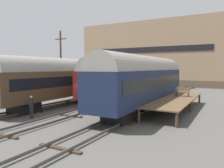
{
  "coord_description": "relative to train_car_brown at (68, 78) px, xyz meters",
  "views": [
    {
      "loc": [
        11.73,
        -16.97,
        4.04
      ],
      "look_at": [
        0.0,
        4.45,
        2.2
      ],
      "focal_mm": 35.0,
      "sensor_mm": 36.0,
      "label": 1
    }
  ],
  "objects": [
    {
      "name": "bench",
      "position": [
        11.85,
        3.7,
        -1.27
      ],
      "size": [
        1.4,
        0.4,
        0.91
      ],
      "color": "brown",
      "rests_on": "station_platform"
    },
    {
      "name": "track_middle",
      "position": [
        4.43,
        -2.15,
        -2.74
      ],
      "size": [
        2.6,
        60.0,
        0.26
      ],
      "color": "#4C4742",
      "rests_on": "ground"
    },
    {
      "name": "train_car_brown",
      "position": [
        0.0,
        0.0,
        0.0
      ],
      "size": [
        2.94,
        18.34,
        5.05
      ],
      "color": "black",
      "rests_on": "ground"
    },
    {
      "name": "train_car_navy",
      "position": [
        8.86,
        0.86,
        0.06
      ],
      "size": [
        2.94,
        17.3,
        5.17
      ],
      "color": "black",
      "rests_on": "ground"
    },
    {
      "name": "track_right",
      "position": [
        8.86,
        -2.15,
        -2.74
      ],
      "size": [
        2.6,
        60.0,
        0.26
      ],
      "color": "#4C4742",
      "rests_on": "ground"
    },
    {
      "name": "ground_plane",
      "position": [
        4.43,
        -2.15,
        -2.88
      ],
      "size": [
        200.0,
        200.0,
        0.0
      ],
      "primitive_type": "plane",
      "color": "#56544F"
    },
    {
      "name": "warehouse_building",
      "position": [
        0.61,
        32.46,
        4.34
      ],
      "size": [
        35.59,
        11.12,
        14.43
      ],
      "color": "brown",
      "rests_on": "ground"
    },
    {
      "name": "person_worker",
      "position": [
        2.28,
        -7.15,
        -1.78
      ],
      "size": [
        0.32,
        0.32,
        1.81
      ],
      "color": "#282833",
      "rests_on": "ground"
    },
    {
      "name": "utility_pole",
      "position": [
        -3.56,
        2.89,
        1.69
      ],
      "size": [
        1.8,
        0.24,
        8.82
      ],
      "color": "#473828",
      "rests_on": "ground"
    },
    {
      "name": "track_left",
      "position": [
        -0.0,
        -2.15,
        -2.74
      ],
      "size": [
        2.6,
        60.0,
        0.26
      ],
      "color": "#4C4742",
      "rests_on": "ground"
    },
    {
      "name": "train_car_maroon",
      "position": [
        4.43,
        6.06,
        -0.0
      ],
      "size": [
        2.93,
        17.77,
        5.06
      ],
      "color": "black",
      "rests_on": "ground"
    },
    {
      "name": "station_platform",
      "position": [
        11.69,
        1.5,
        -1.84
      ],
      "size": [
        3.03,
        12.06,
        1.13
      ],
      "color": "brown",
      "rests_on": "ground"
    }
  ]
}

